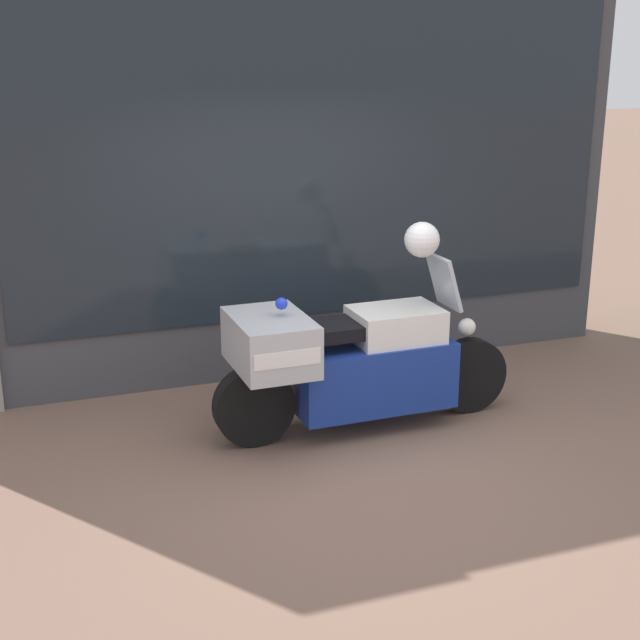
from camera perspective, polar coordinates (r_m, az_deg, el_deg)
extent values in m
plane|color=#7A5B4C|center=(6.44, 2.01, -8.86)|extent=(60.00, 60.00, 0.00)
cube|color=#424247|center=(7.73, -3.48, 10.24)|extent=(6.59, 0.40, 3.79)
cube|color=#1E262D|center=(7.67, 0.31, 10.58)|extent=(5.37, 0.02, 2.79)
cube|color=slate|center=(8.22, -0.51, -0.91)|extent=(5.15, 0.30, 0.55)
cube|color=silver|center=(8.10, -0.86, 5.97)|extent=(5.15, 0.02, 1.44)
cube|color=beige|center=(7.86, -0.54, 10.89)|extent=(5.15, 0.30, 0.02)
cube|color=#B7B2A8|center=(7.44, -15.07, 10.27)|extent=(0.18, 0.04, 0.05)
cube|color=navy|center=(7.59, -7.62, 10.83)|extent=(0.18, 0.04, 0.05)
cube|color=#195623|center=(7.86, -0.54, 11.18)|extent=(0.18, 0.04, 0.05)
cube|color=#C68E19|center=(8.23, 5.99, 11.37)|extent=(0.18, 0.04, 0.05)
cube|color=black|center=(8.70, 11.89, 11.41)|extent=(0.18, 0.04, 0.05)
cube|color=yellow|center=(7.65, -13.27, 0.45)|extent=(0.19, 0.03, 0.27)
cube|color=white|center=(7.87, -4.51, 1.33)|extent=(0.19, 0.03, 0.27)
cube|color=#2866B7|center=(8.26, 3.60, 2.11)|extent=(0.19, 0.02, 0.27)
cube|color=red|center=(8.80, 10.85, 2.78)|extent=(0.19, 0.02, 0.27)
cylinder|color=black|center=(7.23, 9.53, -3.50)|extent=(0.61, 0.15, 0.60)
cylinder|color=black|center=(6.56, -4.24, -5.50)|extent=(0.61, 0.15, 0.60)
cube|color=navy|center=(6.82, 3.35, -3.50)|extent=(1.23, 0.54, 0.51)
cube|color=white|center=(6.78, 4.86, -0.40)|extent=(0.67, 0.48, 0.28)
cube|color=black|center=(6.59, 1.21, -0.58)|extent=(0.71, 0.41, 0.10)
cube|color=#B7B7BC|center=(6.43, -3.20, -1.43)|extent=(0.54, 0.79, 0.38)
cube|color=white|center=(6.43, -3.20, -1.43)|extent=(0.49, 0.79, 0.11)
cube|color=#B2BCC6|center=(6.87, 7.93, 2.46)|extent=(0.16, 0.37, 0.42)
sphere|color=white|center=(7.08, 9.38, -0.44)|extent=(0.14, 0.14, 0.14)
sphere|color=blue|center=(6.37, -2.48, 1.05)|extent=(0.09, 0.09, 0.09)
sphere|color=white|center=(6.70, 6.55, 5.13)|extent=(0.27, 0.27, 0.27)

